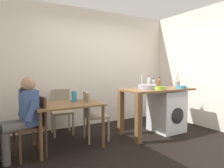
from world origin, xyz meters
TOP-DOWN VIEW (x-y plane):
  - ground_plane at (0.00, 0.00)m, footprint 5.46×5.46m
  - wall_back at (0.00, 1.75)m, footprint 4.60×0.10m
  - wall_counter_side at (2.15, 0.00)m, footprint 0.10×3.80m
  - dining_table at (-0.94, 0.62)m, footprint 1.10×0.76m
  - chair_person_seat at (-1.49, 0.53)m, footprint 0.45×0.45m
  - chair_opposite at (-0.47, 0.68)m, footprint 0.46×0.46m
  - chair_spare_by_wall at (-0.83, 1.39)m, footprint 0.44×0.44m
  - seated_person at (-1.65, 0.51)m, footprint 0.53×0.53m
  - kitchen_counter at (0.67, 0.43)m, footprint 1.50×0.68m
  - washing_machine at (1.14, 0.43)m, footprint 0.60×0.61m
  - sink_basin at (0.62, 0.43)m, footprint 0.38×0.38m
  - tap at (0.62, 0.61)m, footprint 0.02×0.02m
  - bottle_tall_green at (0.86, 0.67)m, footprint 0.07×0.07m
  - bottle_squat_brown at (0.96, 0.64)m, footprint 0.07×0.07m
  - bottle_clear_small at (1.07, 0.59)m, footprint 0.07×0.07m
  - mixing_bowl at (0.74, 0.23)m, footprint 0.24×0.24m
  - utensil_crock at (1.51, 0.48)m, footprint 0.11×0.11m
  - colander at (1.33, 0.21)m, footprint 0.20×0.20m
  - vase at (-0.79, 0.72)m, footprint 0.09×0.09m
  - scissors at (0.83, 0.33)m, footprint 0.15×0.06m

SIDE VIEW (x-z plane):
  - ground_plane at x=0.00m, z-range 0.00..0.00m
  - washing_machine at x=1.14m, z-range 0.00..0.86m
  - chair_person_seat at x=-1.49m, z-range 0.06..0.96m
  - chair_opposite at x=-0.47m, z-range 0.06..0.96m
  - chair_spare_by_wall at x=-0.83m, z-range 0.06..0.96m
  - dining_table at x=-0.94m, z-range 0.27..1.01m
  - seated_person at x=-1.65m, z-range 0.07..1.27m
  - kitchen_counter at x=0.67m, z-range 0.30..1.22m
  - vase at x=-0.79m, z-range 0.74..0.93m
  - scissors at x=0.83m, z-range 0.92..0.93m
  - colander at x=1.33m, z-range 0.92..0.98m
  - mixing_bowl at x=0.74m, z-range 0.92..0.99m
  - sink_basin at x=0.62m, z-range 0.92..1.01m
  - utensil_crock at x=1.51m, z-range 0.84..1.14m
  - bottle_squat_brown at x=0.96m, z-range 0.91..1.11m
  - bottle_clear_small at x=1.07m, z-range 0.91..1.13m
  - bottle_tall_green at x=0.86m, z-range 0.91..1.16m
  - tap at x=0.62m, z-range 0.92..1.20m
  - wall_back at x=0.00m, z-range 0.00..2.70m
  - wall_counter_side at x=2.15m, z-range 0.00..2.70m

